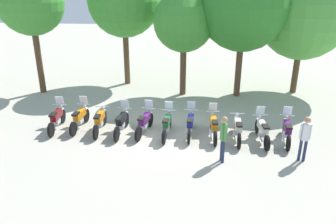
% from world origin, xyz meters
% --- Properties ---
extents(ground_plane, '(80.00, 80.00, 0.00)m').
position_xyz_m(ground_plane, '(0.00, 0.00, 0.00)').
color(ground_plane, '#ADA899').
extents(motorcycle_0, '(0.62, 2.19, 1.37)m').
position_xyz_m(motorcycle_0, '(-5.05, 0.20, 0.52)').
color(motorcycle_0, black).
rests_on(motorcycle_0, ground_plane).
extents(motorcycle_1, '(0.62, 2.19, 1.37)m').
position_xyz_m(motorcycle_1, '(-4.03, 0.38, 0.52)').
color(motorcycle_1, black).
rests_on(motorcycle_1, ground_plane).
extents(motorcycle_2, '(0.62, 2.19, 0.99)m').
position_xyz_m(motorcycle_2, '(-3.03, 0.15, 0.50)').
color(motorcycle_2, black).
rests_on(motorcycle_2, ground_plane).
extents(motorcycle_3, '(0.62, 2.19, 1.37)m').
position_xyz_m(motorcycle_3, '(-2.02, 0.06, 0.52)').
color(motorcycle_3, black).
rests_on(motorcycle_3, ground_plane).
extents(motorcycle_4, '(0.72, 2.17, 1.37)m').
position_xyz_m(motorcycle_4, '(-1.00, 0.15, 0.52)').
color(motorcycle_4, black).
rests_on(motorcycle_4, ground_plane).
extents(motorcycle_5, '(0.62, 2.19, 1.37)m').
position_xyz_m(motorcycle_5, '(-0.00, 0.02, 0.52)').
color(motorcycle_5, black).
rests_on(motorcycle_5, ground_plane).
extents(motorcycle_6, '(0.62, 2.19, 1.37)m').
position_xyz_m(motorcycle_6, '(1.01, 0.13, 0.52)').
color(motorcycle_6, black).
rests_on(motorcycle_6, ground_plane).
extents(motorcycle_7, '(0.62, 2.19, 1.37)m').
position_xyz_m(motorcycle_7, '(2.01, 0.04, 0.52)').
color(motorcycle_7, black).
rests_on(motorcycle_7, ground_plane).
extents(motorcycle_8, '(0.62, 2.19, 0.99)m').
position_xyz_m(motorcycle_8, '(3.02, -0.12, 0.50)').
color(motorcycle_8, black).
rests_on(motorcycle_8, ground_plane).
extents(motorcycle_9, '(0.62, 2.19, 1.37)m').
position_xyz_m(motorcycle_9, '(4.03, -0.18, 0.52)').
color(motorcycle_9, black).
rests_on(motorcycle_9, ground_plane).
extents(motorcycle_10, '(0.67, 2.18, 1.37)m').
position_xyz_m(motorcycle_10, '(5.05, -0.11, 0.52)').
color(motorcycle_10, black).
rests_on(motorcycle_10, ground_plane).
extents(person_0, '(0.29, 0.41, 1.82)m').
position_xyz_m(person_0, '(2.27, -2.03, 1.08)').
color(person_0, '#232D4C').
rests_on(person_0, ground_plane).
extents(person_1, '(0.41, 0.26, 1.78)m').
position_xyz_m(person_1, '(5.25, -1.69, 1.06)').
color(person_1, '#232D4C').
rests_on(person_1, ground_plane).
extents(tree_0, '(3.71, 3.71, 7.11)m').
position_xyz_m(tree_0, '(-8.16, 5.33, 5.22)').
color(tree_0, brown).
rests_on(tree_0, ground_plane).
extents(tree_1, '(4.42, 4.42, 7.43)m').
position_xyz_m(tree_1, '(-3.40, 7.65, 5.20)').
color(tree_1, brown).
rests_on(tree_1, ground_plane).
extents(tree_2, '(3.42, 3.42, 5.96)m').
position_xyz_m(tree_2, '(0.37, 5.77, 4.22)').
color(tree_2, brown).
rests_on(tree_2, ground_plane).
extents(tree_3, '(4.87, 4.87, 7.50)m').
position_xyz_m(tree_3, '(3.58, 5.84, 5.05)').
color(tree_3, brown).
rests_on(tree_3, ground_plane).
extents(tree_4, '(5.04, 5.04, 7.08)m').
position_xyz_m(tree_4, '(7.08, 6.80, 4.55)').
color(tree_4, brown).
rests_on(tree_4, ground_plane).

